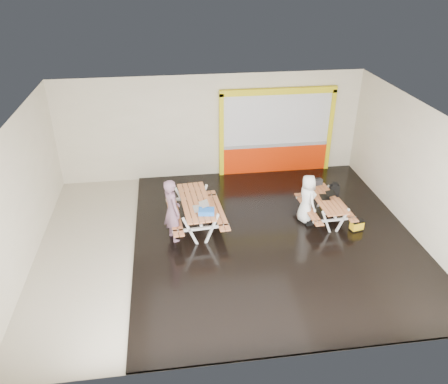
{
  "coord_description": "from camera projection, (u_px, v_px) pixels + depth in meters",
  "views": [
    {
      "loc": [
        -1.45,
        -9.65,
        6.83
      ],
      "look_at": [
        0.0,
        0.9,
        1.0
      ],
      "focal_mm": 35.22,
      "sensor_mm": 36.0,
      "label": 1
    }
  ],
  "objects": [
    {
      "name": "fluke_bag",
      "position": [
        357.0,
        225.0,
        12.12
      ],
      "size": [
        0.39,
        0.29,
        0.3
      ],
      "color": "black",
      "rests_on": "deck"
    },
    {
      "name": "toolbox",
      "position": [
        316.0,
        182.0,
        13.07
      ],
      "size": [
        0.41,
        0.29,
        0.22
      ],
      "color": "black",
      "rests_on": "picnic_table_right"
    },
    {
      "name": "person_right",
      "position": [
        307.0,
        199.0,
        12.28
      ],
      "size": [
        0.59,
        0.78,
        1.44
      ],
      "primitive_type": "imported",
      "rotation": [
        0.0,
        0.0,
        1.77
      ],
      "color": "white",
      "rests_on": "deck"
    },
    {
      "name": "person_left",
      "position": [
        172.0,
        211.0,
        11.44
      ],
      "size": [
        0.64,
        0.76,
        1.78
      ],
      "primitive_type": "imported",
      "rotation": [
        0.0,
        0.0,
        1.95
      ],
      "color": "#765468",
      "rests_on": "deck"
    },
    {
      "name": "picnic_table_right",
      "position": [
        325.0,
        203.0,
        12.47
      ],
      "size": [
        1.31,
        1.86,
        0.72
      ],
      "color": "#C47647",
      "rests_on": "deck"
    },
    {
      "name": "dark_case",
      "position": [
        310.0,
        221.0,
        12.48
      ],
      "size": [
        0.39,
        0.33,
        0.13
      ],
      "primitive_type": "cube",
      "rotation": [
        0.0,
        0.0,
        0.26
      ],
      "color": "black",
      "rests_on": "deck"
    },
    {
      "name": "laptop_right",
      "position": [
        327.0,
        196.0,
        12.41
      ],
      "size": [
        0.41,
        0.37,
        0.16
      ],
      "color": "black",
      "rests_on": "picnic_table_right"
    },
    {
      "name": "deck",
      "position": [
        274.0,
        236.0,
        11.97
      ],
      "size": [
        7.5,
        7.98,
        0.05
      ],
      "primitive_type": "cube",
      "color": "black",
      "rests_on": "room"
    },
    {
      "name": "backpack",
      "position": [
        334.0,
        190.0,
        12.95
      ],
      "size": [
        0.27,
        0.18,
        0.44
      ],
      "color": "black",
      "rests_on": "picnic_table_right"
    },
    {
      "name": "laptop_left",
      "position": [
        200.0,
        207.0,
        11.57
      ],
      "size": [
        0.43,
        0.39,
        0.17
      ],
      "color": "silver",
      "rests_on": "picnic_table_left"
    },
    {
      "name": "room",
      "position": [
        229.0,
        183.0,
        11.0
      ],
      "size": [
        10.02,
        8.02,
        3.52
      ],
      "color": "beige",
      "rests_on": "ground"
    },
    {
      "name": "picnic_table_left",
      "position": [
        196.0,
        207.0,
        12.06
      ],
      "size": [
        1.64,
        2.29,
        0.88
      ],
      "color": "#C47647",
      "rests_on": "deck"
    },
    {
      "name": "kiosk",
      "position": [
        276.0,
        134.0,
        14.82
      ],
      "size": [
        3.88,
        0.16,
        3.0
      ],
      "color": "red",
      "rests_on": "room"
    },
    {
      "name": "blue_pouch",
      "position": [
        206.0,
        211.0,
        11.36
      ],
      "size": [
        0.44,
        0.34,
        0.12
      ],
      "primitive_type": "cube",
      "rotation": [
        0.0,
        0.0,
        -0.14
      ],
      "color": "blue",
      "rests_on": "picnic_table_left"
    }
  ]
}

